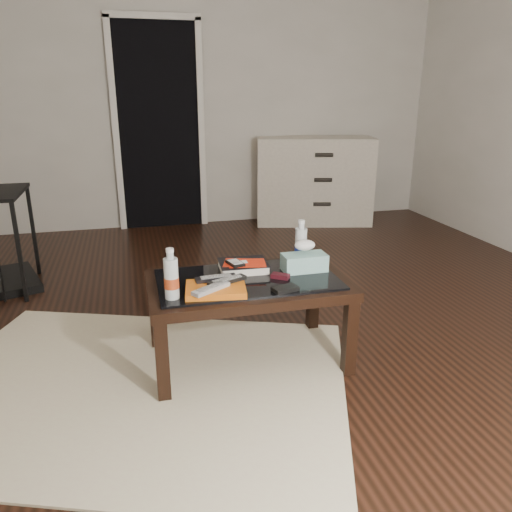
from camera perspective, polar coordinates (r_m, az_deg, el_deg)
The scene contains 18 objects.
ground at distance 3.14m, azimuth 0.58°, elevation -7.36°, with size 5.00×5.00×0.00m, color black.
room_shell at distance 2.84m, azimuth 0.70°, elevation 23.57°, with size 5.00×5.00×5.00m.
doorway at distance 5.22m, azimuth -11.03°, elevation 14.38°, with size 0.90×0.08×2.07m.
coffee_table at distance 2.55m, azimuth -0.99°, elevation -3.92°, with size 1.00×0.60×0.46m.
rug at distance 2.56m, azimuth -13.46°, elevation -14.25°, with size 2.00×1.50×0.01m, color beige.
dresser at distance 5.39m, azimuth 6.62°, elevation 8.56°, with size 1.28×0.77×0.90m.
magazines at distance 2.36m, azimuth -4.63°, elevation -3.79°, with size 0.28×0.21×0.03m, color #D46414.
remote_silver at distance 2.30m, azimuth -5.17°, elevation -3.70°, with size 0.20×0.05×0.02m, color #9D9DA2.
remote_black_front at distance 2.39m, azimuth -3.32°, elevation -2.80°, with size 0.20×0.05×0.02m, color black.
remote_black_back at distance 2.42m, azimuth -4.60°, elevation -2.51°, with size 0.20×0.05×0.02m, color black.
textbook at distance 2.63m, azimuth -1.48°, elevation -1.17°, with size 0.25×0.20×0.05m, color black.
dvd_mailers at distance 2.61m, azimuth -1.57°, elevation -0.74°, with size 0.19×0.14×0.01m, color red.
ipod at distance 2.57m, azimuth -2.39°, elevation -0.79°, with size 0.06×0.10×0.02m, color black.
flip_phone at distance 2.53m, azimuth 2.80°, elevation -2.30°, with size 0.09×0.05×0.02m, color black.
wallet at distance 2.37m, azimuth 3.36°, elevation -3.76°, with size 0.12×0.07×0.02m, color black.
water_bottle_left at distance 2.28m, azimuth -9.68°, elevation -1.99°, with size 0.07×0.07×0.24m, color silver.
water_bottle_right at distance 2.74m, azimuth 5.15°, elevation 1.72°, with size 0.07×0.07×0.24m, color silver.
tissue_box at distance 2.63m, azimuth 5.53°, elevation -0.73°, with size 0.23×0.12×0.09m, color teal.
Camera 1 is at (-0.73, -2.73, 1.37)m, focal length 35.00 mm.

